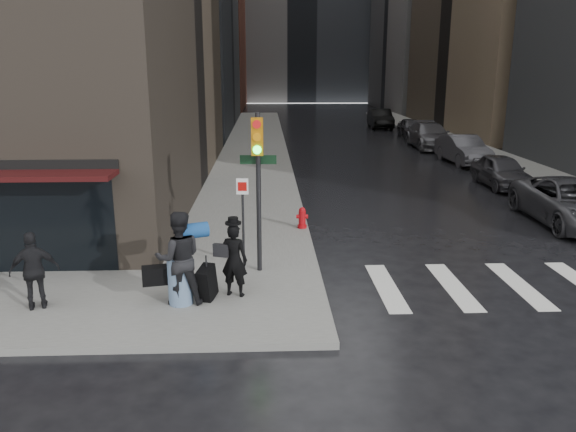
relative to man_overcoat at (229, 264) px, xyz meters
name	(u,v)px	position (x,y,z in m)	size (l,w,h in m)	color
ground	(236,307)	(0.15, -0.26, -0.91)	(140.00, 140.00, 0.00)	black
sidewalk_left	(256,142)	(0.15, 26.74, -0.83)	(4.00, 50.00, 0.15)	slate
sidewalk_right	(451,141)	(13.65, 26.74, -0.83)	(3.00, 50.00, 0.15)	slate
crosswalk	(552,284)	(7.65, 0.74, -0.90)	(8.50, 3.00, 0.01)	silver
bldg_left_far	(152,0)	(-12.85, 61.74, 12.09)	(22.00, 20.00, 26.00)	brown
bldg_right_far	(479,2)	(26.15, 57.74, 11.59)	(22.00, 20.00, 25.00)	slate
man_overcoat	(229,264)	(0.00, 0.00, 0.00)	(1.15, 0.84, 1.82)	black
man_jeans	(179,258)	(-1.02, -0.34, 0.26)	(1.48, 0.96, 2.03)	black
man_greycoat	(35,271)	(-3.96, -0.48, 0.07)	(1.05, 0.70, 1.66)	black
traffic_light	(257,172)	(0.61, 1.53, 1.74)	(0.97, 0.46, 3.87)	black
fire_hydrant	(302,219)	(1.95, 5.37, -0.46)	(0.38, 0.29, 0.67)	#AC0A10
parked_car_0	(573,203)	(10.89, 5.95, -0.17)	(2.45, 5.31, 1.48)	#414247
parked_car_1	(501,171)	(11.03, 12.02, -0.22)	(1.62, 4.02, 1.37)	#3F3F44
parked_car_2	(463,149)	(11.45, 18.10, -0.15)	(1.60, 4.59, 1.51)	#49484D
parked_car_3	(429,135)	(11.35, 24.17, -0.11)	(2.23, 5.48, 1.59)	#4D4D52
parked_car_4	(411,127)	(11.72, 30.24, -0.23)	(1.60, 3.98, 1.36)	#3C3B40
parked_car_5	(380,119)	(10.61, 36.32, -0.11)	(1.69, 4.86, 1.60)	black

